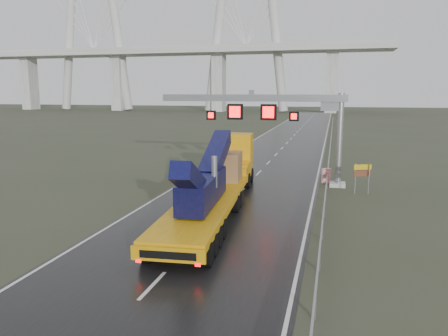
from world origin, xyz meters
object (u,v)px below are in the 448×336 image
(exit_sign_pair, at_px, (362,173))
(heavy_haul_truck, at_px, (220,176))
(sign_gantry, at_px, (278,113))
(striped_barrier, at_px, (326,176))

(exit_sign_pair, bearing_deg, heavy_haul_truck, -172.74)
(sign_gantry, relative_size, exit_sign_pair, 6.72)
(sign_gantry, xyz_separation_m, exit_sign_pair, (6.46, -2.30, -4.06))
(sign_gantry, relative_size, striped_barrier, 12.53)
(heavy_haul_truck, bearing_deg, exit_sign_pair, 23.39)
(sign_gantry, distance_m, striped_barrier, 6.45)
(exit_sign_pair, bearing_deg, sign_gantry, 139.72)
(exit_sign_pair, bearing_deg, striped_barrier, 106.25)
(sign_gantry, bearing_deg, heavy_haul_truck, -111.13)
(heavy_haul_truck, height_order, exit_sign_pair, heavy_haul_truck)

